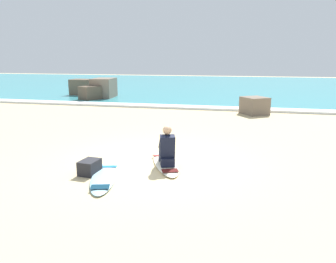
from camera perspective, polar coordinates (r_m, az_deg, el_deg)
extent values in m
plane|color=#CCB584|center=(8.16, -3.37, -5.46)|extent=(80.00, 80.00, 0.00)
cube|color=teal|center=(30.35, 9.07, 7.87)|extent=(80.00, 28.00, 0.10)
cube|color=white|center=(16.80, 5.47, 4.16)|extent=(80.00, 0.90, 0.11)
ellipsoid|color=#EFE5C6|center=(8.01, -0.47, -5.52)|extent=(1.27, 2.06, 0.07)
cube|color=red|center=(8.54, -1.09, -4.10)|extent=(0.48, 0.28, 0.01)
cube|color=#4A1311|center=(7.40, 0.35, -6.79)|extent=(0.43, 0.36, 0.01)
cube|color=black|center=(7.67, -0.08, -5.26)|extent=(0.39, 0.35, 0.20)
cylinder|color=black|center=(7.79, -0.95, -3.81)|extent=(0.27, 0.43, 0.43)
cylinder|color=black|center=(8.00, -1.19, -3.60)|extent=(0.20, 0.28, 0.42)
cube|color=black|center=(8.12, -1.25, -4.79)|extent=(0.17, 0.24, 0.05)
cylinder|color=black|center=(7.81, 0.51, -3.77)|extent=(0.27, 0.43, 0.43)
cylinder|color=black|center=(8.02, 0.46, -3.56)|extent=(0.20, 0.28, 0.42)
cube|color=black|center=(8.14, 0.44, -4.74)|extent=(0.17, 0.24, 0.05)
cube|color=black|center=(7.61, -0.11, -2.66)|extent=(0.42, 0.39, 0.57)
sphere|color=tan|center=(7.54, -0.14, 0.26)|extent=(0.21, 0.21, 0.21)
cylinder|color=black|center=(7.74, -1.26, -2.21)|extent=(0.21, 0.40, 0.31)
cylinder|color=black|center=(7.76, 0.80, -2.16)|extent=(0.21, 0.40, 0.31)
ellipsoid|color=#9ED1E5|center=(7.27, -11.05, -7.71)|extent=(1.11, 2.11, 0.07)
cube|color=#1E7FB7|center=(7.80, -10.58, -5.98)|extent=(0.49, 0.24, 0.01)
cube|color=#0A2C40|center=(6.65, -11.71, -9.37)|extent=(0.42, 0.34, 0.01)
cube|color=brown|center=(22.94, -14.66, 7.37)|extent=(1.40, 1.15, 1.12)
cube|color=brown|center=(20.22, -13.39, 6.42)|extent=(1.33, 1.39, 0.88)
cube|color=#756656|center=(21.08, -11.07, 7.32)|extent=(1.40, 1.89, 1.28)
cube|color=#756656|center=(15.55, 14.78, 4.36)|extent=(1.41, 1.42, 0.78)
cube|color=#232328|center=(7.56, -13.43, -6.03)|extent=(0.41, 0.51, 0.32)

